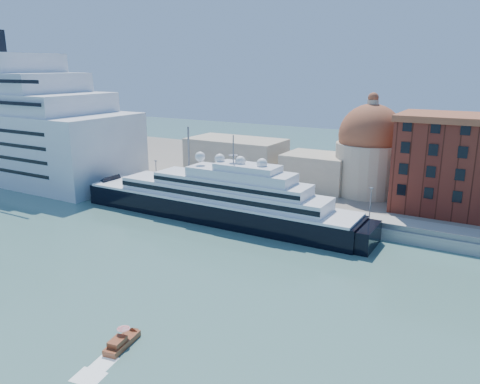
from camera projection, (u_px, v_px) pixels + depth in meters
The scene contains 9 objects.
ground at pixel (174, 255), 92.18m from camera, with size 400.00×400.00×0.00m, color #3D6A62.
quay at pixel (255, 206), 120.24m from camera, with size 180.00×10.00×2.50m, color gray.
land at pixel (314, 176), 154.54m from camera, with size 260.00×72.00×2.00m, color slate.
quay_fence at pixel (247, 203), 116.01m from camera, with size 180.00×0.10×1.20m, color slate.
superyacht at pixel (206, 201), 114.06m from camera, with size 81.78×11.34×24.44m.
service_barge at pixel (127, 201), 126.67m from camera, with size 10.76×5.61×2.31m.
water_taxi at pixel (121, 342), 61.88m from camera, with size 2.93×6.21×2.84m.
church at pixel (314, 156), 134.44m from camera, with size 66.00×18.00×25.50m.
lamp_posts at pixel (210, 169), 122.71m from camera, with size 120.80×2.40×18.00m.
Camera 1 is at (54.44, -67.58, 35.96)m, focal length 35.00 mm.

